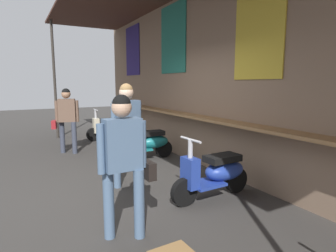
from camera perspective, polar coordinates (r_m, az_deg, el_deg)
ground_plane at (r=5.01m, az=-9.66°, el=-11.60°), size 33.08×33.08×0.00m
market_stall_facade at (r=5.59m, az=8.46°, el=12.89°), size 11.81×2.62×3.88m
scooter_cream at (r=8.83m, az=-11.42°, el=-0.23°), size 0.47×1.40×0.97m
scooter_teal at (r=6.40m, az=-4.28°, el=-3.41°), size 0.47×1.40×0.97m
scooter_blue at (r=4.33m, az=9.80°, el=-9.41°), size 0.46×1.40×0.97m
shopper_with_handbag at (r=3.07m, az=-8.97°, el=-5.59°), size 0.29×0.64×1.61m
shopper_browsing at (r=7.29m, az=-20.08°, el=2.21°), size 0.37×0.66×1.61m
shopper_passing at (r=4.61m, az=-8.55°, el=0.31°), size 0.40×0.67×1.73m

